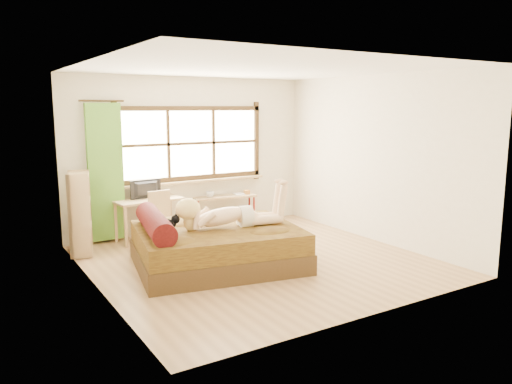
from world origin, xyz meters
TOP-DOWN VIEW (x-y plane):
  - floor at (0.00, 0.00)m, footprint 4.50×4.50m
  - ceiling at (0.00, 0.00)m, footprint 4.50×4.50m
  - wall_back at (0.00, 2.25)m, footprint 4.50×0.00m
  - wall_front at (0.00, -2.25)m, footprint 4.50×0.00m
  - wall_left at (-2.25, 0.00)m, footprint 0.00×4.50m
  - wall_right at (2.25, 0.00)m, footprint 0.00×4.50m
  - window at (0.00, 2.22)m, footprint 2.80×0.16m
  - curtain at (-1.55, 2.13)m, footprint 0.55×0.10m
  - bed at (-0.65, 0.12)m, footprint 2.48×2.13m
  - woman at (-0.44, 0.06)m, footprint 1.59×0.72m
  - kitten at (-1.31, 0.21)m, footprint 0.35×0.19m
  - desk at (-0.92, 1.95)m, footprint 1.15×0.62m
  - monitor at (-0.92, 2.00)m, footprint 0.55×0.13m
  - chair at (-0.83, 1.58)m, footprint 0.42×0.42m
  - pipe_shelf at (0.58, 2.07)m, footprint 1.20×0.47m
  - cup at (0.27, 2.07)m, footprint 0.15×0.15m
  - book at (0.77, 2.07)m, footprint 0.22×0.27m
  - bookshelf at (-2.08, 1.67)m, footprint 0.43×0.60m

SIDE VIEW (x-z plane):
  - floor at x=0.00m, z-range 0.00..0.00m
  - bed at x=-0.65m, z-range -0.12..0.71m
  - pipe_shelf at x=0.58m, z-range 0.10..0.76m
  - chair at x=-0.83m, z-range 0.05..0.91m
  - book at x=0.77m, z-range 0.58..0.60m
  - desk at x=-0.92m, z-range 0.25..0.94m
  - bookshelf at x=-2.08m, z-range 0.01..1.25m
  - cup at x=0.27m, z-range 0.58..0.69m
  - kitten at x=-1.31m, z-range 0.55..0.81m
  - monitor at x=-0.92m, z-range 0.68..1.00m
  - woman at x=-0.44m, z-range 0.55..1.20m
  - curtain at x=-1.55m, z-range 0.05..2.25m
  - wall_back at x=0.00m, z-range -0.90..3.60m
  - wall_front at x=0.00m, z-range -0.90..3.60m
  - wall_left at x=-2.25m, z-range -0.90..3.60m
  - wall_right at x=2.25m, z-range -0.90..3.60m
  - window at x=0.00m, z-range 0.78..2.24m
  - ceiling at x=0.00m, z-range 2.70..2.70m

